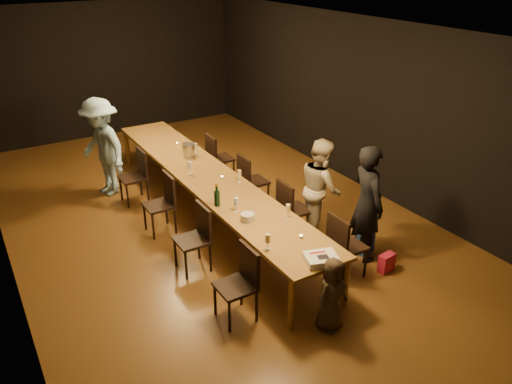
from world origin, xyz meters
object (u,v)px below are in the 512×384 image
child (332,294)px  ice_bucket (189,150)px  chair_left_3 (133,177)px  woman_tan (321,188)px  woman_birthday (367,203)px  man_blue (102,147)px  chair_right_3 (221,158)px  chair_left_2 (159,205)px  chair_right_0 (348,245)px  chair_left_0 (235,286)px  birthday_cake (321,259)px  chair_right_1 (295,209)px  champagne_bottle (217,195)px  table (208,179)px  chair_left_1 (192,240)px  chair_right_2 (254,181)px  plate_stack (248,217)px

child → ice_bucket: size_ratio=3.96×
chair_left_3 → woman_tan: bearing=-140.1°
woman_birthday → man_blue: (-2.52, 3.95, 0.03)m
chair_right_3 → chair_left_2: bearing=-54.8°
chair_right_0 → chair_left_3: bearing=-154.7°
chair_left_0 → man_blue: size_ratio=0.53×
chair_left_3 → birthday_cake: bearing=-167.7°
child → chair_right_1: bearing=53.7°
chair_left_0 → woman_birthday: bearing=-83.9°
woman_tan → woman_birthday: bearing=-150.1°
chair_right_3 → birthday_cake: bearing=-11.4°
champagne_bottle → table: bearing=70.9°
chair_right_0 → child: 1.10m
chair_left_0 → woman_birthday: 2.26m
chair_right_0 → chair_left_1: same height
child → champagne_bottle: champagne_bottle is taller
ice_bucket → child: bearing=-91.1°
chair_left_1 → chair_left_3: size_ratio=1.00×
chair_right_2 → champagne_bottle: size_ratio=2.69×
chair_left_3 → ice_bucket: bearing=-107.3°
table → chair_left_2: (-0.85, 0.00, -0.24)m
man_blue → plate_stack: 3.50m
chair_right_2 → woman_tan: size_ratio=0.61×
table → ice_bucket: (0.09, 0.91, 0.16)m
table → woman_tan: bearing=-46.4°
chair_left_1 → child: size_ratio=1.01×
ice_bucket → chair_right_3: bearing=20.9°
woman_birthday → woman_tan: bearing=18.7°
chair_left_0 → chair_left_2: bearing=0.0°
table → chair_right_1: size_ratio=6.45×
chair_left_3 → man_blue: 0.78m
chair_left_0 → woman_birthday: size_ratio=0.55×
birthday_cake → chair_left_0: bearing=170.6°
woman_tan → birthday_cake: size_ratio=3.47×
chair_left_1 → champagne_bottle: 0.71m
chair_left_1 → woman_tan: 2.11m
child → plate_stack: size_ratio=5.06×
chair_left_2 → woman_tan: size_ratio=0.61×
table → plate_stack: 1.60m
chair_right_0 → birthday_cake: 0.99m
chair_right_2 → plate_stack: bearing=-33.5°
birthday_cake → plate_stack: (-0.23, 1.27, 0.01)m
birthday_cake → ice_bucket: bearing=106.9°
chair_right_1 → chair_right_3: (0.00, 2.40, 0.00)m
champagne_bottle → ice_bucket: (0.43, 1.90, -0.06)m
chair_right_2 → ice_bucket: 1.25m
chair_left_1 → child: (0.86, -1.90, -0.00)m
champagne_bottle → chair_left_3: bearing=103.0°
woman_birthday → man_blue: man_blue is taller
chair_right_2 → chair_left_3: same height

